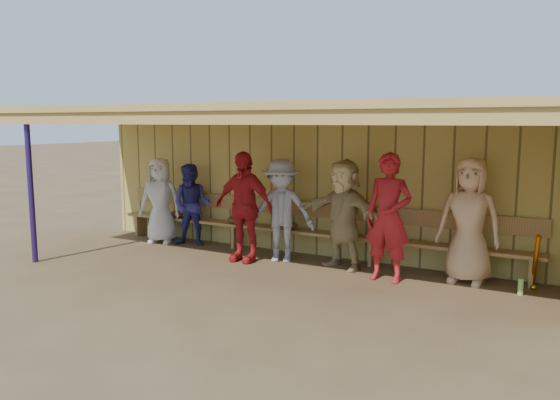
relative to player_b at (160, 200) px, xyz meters
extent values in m
plane|color=brown|center=(2.78, -0.73, -0.80)|extent=(90.00, 90.00, 0.00)
imported|color=silver|center=(0.00, 0.00, 0.00)|extent=(0.91, 0.75, 1.61)
imported|color=navy|center=(0.68, 0.08, -0.05)|extent=(0.87, 0.76, 1.51)
imported|color=red|center=(2.12, -0.41, 0.10)|extent=(1.06, 0.45, 1.80)
imported|color=#94969C|center=(2.67, -0.13, 0.04)|extent=(1.23, 0.94, 1.68)
imported|color=tan|center=(3.72, -0.05, 0.05)|extent=(1.67, 1.00, 1.71)
imported|color=#AA1B20|center=(4.53, -0.37, 0.12)|extent=(0.69, 0.47, 1.85)
imported|color=tan|center=(5.56, 0.08, 0.09)|extent=(0.90, 0.61, 1.79)
cube|color=tan|center=(2.78, 0.62, 0.40)|extent=(8.60, 0.20, 2.40)
cube|color=tan|center=(2.78, -0.73, 1.65)|extent=(8.80, 3.20, 0.10)
cube|color=tan|center=(2.78, -2.23, 1.52)|extent=(8.80, 0.10, 0.18)
cube|color=tan|center=(-1.02, -0.73, 1.51)|extent=(0.08, 3.00, 0.16)
cube|color=tan|center=(-0.07, -0.73, 1.51)|extent=(0.08, 3.00, 0.16)
cube|color=tan|center=(0.88, -0.73, 1.51)|extent=(0.08, 3.00, 0.16)
cube|color=tan|center=(1.83, -0.73, 1.51)|extent=(0.08, 3.00, 0.16)
cube|color=tan|center=(2.78, -0.73, 1.51)|extent=(0.08, 3.00, 0.16)
cube|color=tan|center=(3.73, -0.73, 1.51)|extent=(0.08, 3.00, 0.16)
cube|color=tan|center=(4.68, -0.73, 1.51)|extent=(0.08, 3.00, 0.16)
cube|color=tan|center=(5.63, -0.73, 1.51)|extent=(0.08, 3.00, 0.16)
cube|color=tan|center=(6.58, -0.73, 1.51)|extent=(0.08, 3.00, 0.16)
cylinder|color=navy|center=(-0.82, -2.13, 0.40)|extent=(0.09, 0.09, 2.40)
cube|color=#A87F48|center=(2.78, 0.33, -0.38)|extent=(7.60, 0.32, 0.05)
cube|color=#A87F48|center=(2.78, 0.49, 0.00)|extent=(7.60, 0.04, 0.26)
cube|color=#A87F48|center=(-0.82, 0.33, -0.60)|extent=(0.06, 0.29, 0.40)
cube|color=#A87F48|center=(1.49, 0.33, -0.60)|extent=(0.06, 0.29, 0.40)
cube|color=#A87F48|center=(4.07, 0.33, -0.60)|extent=(0.06, 0.29, 0.40)
cube|color=#A87F48|center=(6.38, 0.33, -0.60)|extent=(0.06, 0.29, 0.40)
cylinder|color=orange|center=(6.43, 0.13, -0.40)|extent=(0.13, 0.41, 0.80)
sphere|color=gold|center=(6.43, 0.13, -0.76)|extent=(0.08, 0.08, 0.08)
ellipsoid|color=#593319|center=(0.18, 0.28, -0.29)|extent=(0.30, 0.24, 0.14)
ellipsoid|color=#593319|center=(1.49, 0.28, -0.29)|extent=(0.30, 0.24, 0.14)
ellipsoid|color=#593319|center=(2.60, 0.28, -0.29)|extent=(0.30, 0.24, 0.14)
cylinder|color=#6FBE5F|center=(4.02, 0.38, -0.24)|extent=(0.07, 0.07, 0.22)
cylinder|color=gold|center=(4.01, 0.38, -0.24)|extent=(0.07, 0.07, 0.22)
cylinder|color=#95CE67|center=(6.29, -0.17, -0.69)|extent=(0.07, 0.07, 0.22)
camera|label=1|loc=(6.86, -7.79, 1.46)|focal=35.00mm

